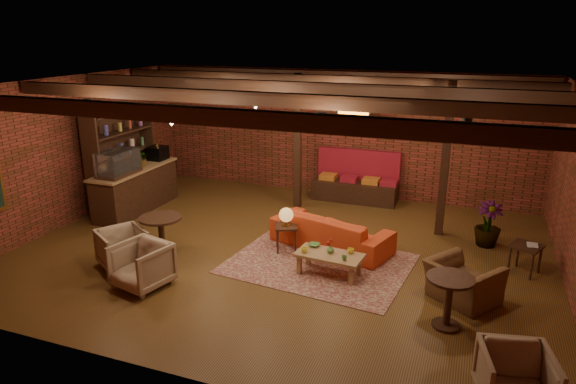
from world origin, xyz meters
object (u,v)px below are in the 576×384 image
at_px(side_table_book, 526,247).
at_px(plant_tall, 494,180).
at_px(round_table_left, 161,230).
at_px(armchair_b, 141,263).
at_px(armchair_right, 463,276).
at_px(coffee_table, 329,256).
at_px(side_table_lamp, 286,218).
at_px(armchair_far, 516,377).
at_px(armchair_a, 122,246).
at_px(round_table_right, 449,294).
at_px(sofa, 331,231).

xyz_separation_m(side_table_book, plant_tall, (-0.63, 1.06, 0.87)).
bearing_deg(side_table_book, round_table_left, -165.07).
xyz_separation_m(armchair_b, armchair_right, (5.05, 1.38, 0.02)).
xyz_separation_m(coffee_table, plant_tall, (2.60, 2.34, 1.01)).
relative_size(side_table_lamp, round_table_left, 1.07).
bearing_deg(side_table_book, armchair_far, -94.74).
xyz_separation_m(round_table_left, armchair_a, (-0.45, -0.59, -0.16)).
relative_size(side_table_lamp, armchair_b, 1.05).
bearing_deg(armchair_b, round_table_left, 121.02).
bearing_deg(armchair_far, armchair_a, 155.07).
xyz_separation_m(side_table_lamp, round_table_right, (3.15, -1.71, -0.14)).
xyz_separation_m(armchair_b, armchair_far, (5.73, -0.94, -0.02)).
relative_size(coffee_table, round_table_right, 1.52).
height_order(sofa, coffee_table, sofa).
bearing_deg(armchair_a, armchair_b, -90.76).
relative_size(coffee_table, side_table_book, 1.90).
distance_m(round_table_left, armchair_far, 6.40).
bearing_deg(side_table_lamp, round_table_left, -151.44).
distance_m(side_table_lamp, armchair_far, 5.10).
height_order(side_table_book, plant_tall, plant_tall).
distance_m(coffee_table, round_table_right, 2.32).
height_order(side_table_lamp, round_table_left, side_table_lamp).
bearing_deg(round_table_left, side_table_book, 14.93).
bearing_deg(coffee_table, sofa, 103.97).
bearing_deg(side_table_lamp, coffee_table, -33.32).
bearing_deg(coffee_table, armchair_a, -164.22).
relative_size(round_table_right, plant_tall, 0.29).
distance_m(side_table_book, armchair_far, 3.76).
height_order(coffee_table, plant_tall, plant_tall).
bearing_deg(armchair_b, plant_tall, 49.43).
relative_size(coffee_table, armchair_far, 1.53).
relative_size(round_table_left, armchair_b, 0.98).
distance_m(armchair_right, side_table_book, 1.72).
distance_m(side_table_lamp, round_table_left, 2.37).
xyz_separation_m(side_table_book, round_table_right, (-1.15, -2.28, 0.03)).
bearing_deg(coffee_table, side_table_book, 21.51).
bearing_deg(round_table_left, coffee_table, 7.73).
height_order(armchair_right, plant_tall, plant_tall).
height_order(round_table_left, armchair_far, round_table_left).
distance_m(armchair_a, armchair_right, 5.90).
height_order(side_table_lamp, armchair_far, side_table_lamp).
bearing_deg(plant_tall, armchair_b, -144.49).
relative_size(side_table_book, round_table_right, 0.80).
xyz_separation_m(round_table_left, armchair_right, (5.39, 0.29, -0.12)).
bearing_deg(armchair_a, round_table_left, -5.03).
xyz_separation_m(round_table_left, round_table_right, (5.22, -0.58, -0.02)).
distance_m(sofa, armchair_right, 2.85).
bearing_deg(round_table_left, round_table_right, -6.33).
distance_m(side_table_lamp, armchair_b, 2.84).
bearing_deg(plant_tall, armchair_a, -151.57).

